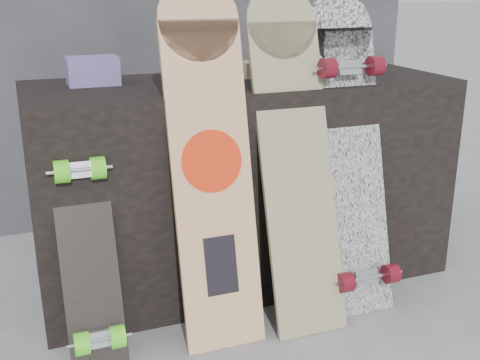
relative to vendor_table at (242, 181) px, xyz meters
name	(u,v)px	position (x,y,z in m)	size (l,w,h in m)	color
ground	(294,333)	(0.00, -0.50, -0.40)	(60.00, 60.00, 0.00)	slate
vendor_table	(242,181)	(0.00, 0.00, 0.00)	(1.60, 0.60, 0.80)	black
merch_box_purple	(93,71)	(-0.54, 0.10, 0.45)	(0.18, 0.12, 0.10)	navy
merch_box_small	(347,59)	(0.46, 0.01, 0.46)	(0.14, 0.14, 0.12)	navy
merch_box_flat	(268,68)	(0.13, 0.06, 0.43)	(0.22, 0.10, 0.06)	#D1B78C
longboard_geisha	(210,156)	(-0.24, -0.34, 0.22)	(0.27, 0.30, 1.17)	tan
longboard_celtic	(294,149)	(0.06, -0.33, 0.21)	(0.26, 0.37, 1.15)	beige
longboard_cascadia	(350,150)	(0.29, -0.32, 0.18)	(0.26, 0.37, 1.13)	white
skateboard_dark	(87,239)	(-0.65, -0.35, -0.01)	(0.18, 0.33, 0.78)	black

